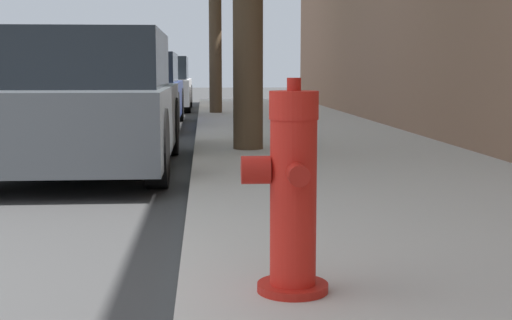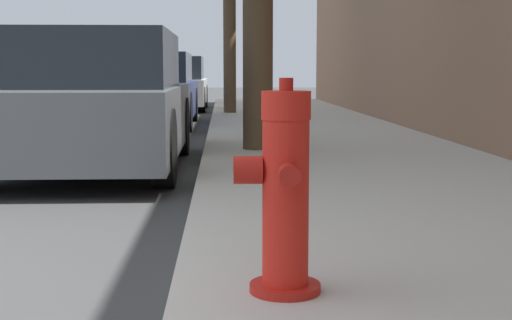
{
  "view_description": "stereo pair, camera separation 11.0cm",
  "coord_description": "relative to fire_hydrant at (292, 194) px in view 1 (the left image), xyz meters",
  "views": [
    {
      "loc": [
        2.11,
        -2.78,
        1.06
      ],
      "look_at": [
        2.41,
        1.32,
        0.53
      ],
      "focal_mm": 50.0,
      "sensor_mm": 36.0,
      "label": 1
    },
    {
      "loc": [
        2.22,
        -2.79,
        1.06
      ],
      "look_at": [
        2.41,
        1.32,
        0.53
      ],
      "focal_mm": 50.0,
      "sensor_mm": 36.0,
      "label": 2
    }
  ],
  "objects": [
    {
      "name": "parked_car_far",
      "position": [
        -1.61,
        15.97,
        0.13
      ],
      "size": [
        1.84,
        3.89,
        1.39
      ],
      "color": "silver",
      "rests_on": "ground_plane"
    },
    {
      "name": "fire_hydrant",
      "position": [
        0.0,
        0.0,
        0.0
      ],
      "size": [
        0.37,
        0.39,
        0.9
      ],
      "color": "red",
      "rests_on": "sidewalk_slab"
    },
    {
      "name": "parked_car_near",
      "position": [
        -1.61,
        4.67,
        0.16
      ],
      "size": [
        1.85,
        4.03,
        1.44
      ],
      "color": "#4C5156",
      "rests_on": "ground_plane"
    },
    {
      "name": "parked_car_mid",
      "position": [
        -1.7,
        10.48,
        0.12
      ],
      "size": [
        1.83,
        4.21,
        1.36
      ],
      "color": "navy",
      "rests_on": "ground_plane"
    }
  ]
}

